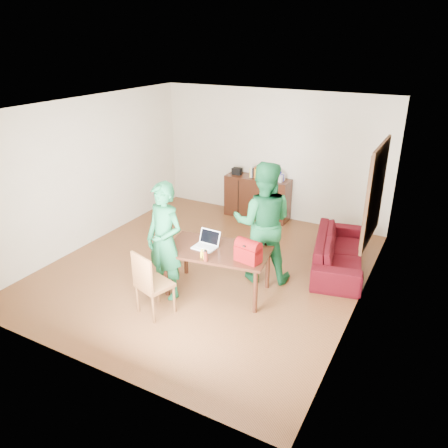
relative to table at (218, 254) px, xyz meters
The scene contains 10 objects.
room 1.08m from the table, 126.33° to the left, with size 5.20×5.70×2.90m.
table is the anchor object (origin of this frame).
chair 1.12m from the table, 118.98° to the right, with size 0.55×0.54×0.98m.
person_near 0.82m from the table, 145.94° to the right, with size 0.65×0.43×1.79m, color #145D33.
person_far 0.89m from the table, 59.06° to the left, with size 0.95×0.74×1.96m, color #156032.
laptop 0.24m from the table, 162.10° to the right, with size 0.35×0.25×0.24m.
bananas 0.38m from the table, 94.72° to the right, with size 0.15×0.09×0.06m, color gold, non-canonical shape.
bottle 0.44m from the table, 86.29° to the right, with size 0.06×0.06×0.17m, color #5F2015.
red_bag 0.61m from the table, 12.40° to the right, with size 0.36×0.21×0.26m, color maroon.
sofa 2.22m from the table, 48.98° to the left, with size 1.98×0.77×0.58m, color #3D0815.
Camera 1 is at (3.35, -5.65, 3.66)m, focal length 35.00 mm.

